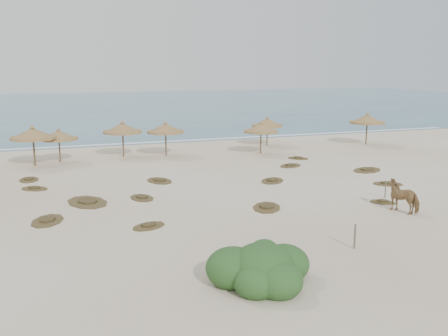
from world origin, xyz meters
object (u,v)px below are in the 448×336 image
(palapa_1, at_px, (59,136))
(horse, at_px, (404,196))
(bush, at_px, (262,269))
(palapa_0, at_px, (33,134))

(palapa_1, bearing_deg, horse, -51.24)
(horse, xyz_separation_m, bush, (-10.54, -5.57, -0.26))
(palapa_0, xyz_separation_m, bush, (7.68, -25.05, -1.87))
(palapa_1, height_order, bush, palapa_1)
(horse, relative_size, bush, 0.51)
(bush, bearing_deg, palapa_0, 107.06)
(horse, height_order, bush, horse)
(palapa_0, bearing_deg, horse, -46.91)
(palapa_0, relative_size, bush, 0.93)
(horse, bearing_deg, bush, 7.24)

